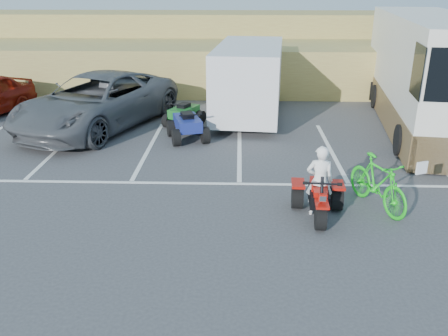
{
  "coord_description": "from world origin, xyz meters",
  "views": [
    {
      "loc": [
        -0.04,
        -8.32,
        4.71
      ],
      "look_at": [
        -0.33,
        0.95,
        1.0
      ],
      "focal_mm": 38.0,
      "sensor_mm": 36.0,
      "label": 1
    }
  ],
  "objects_px": {
    "green_dirt_bike": "(378,183)",
    "quad_atv_blue": "(188,140)",
    "cargo_trailer": "(249,79)",
    "rv_motorhome": "(424,79)",
    "rider": "(320,181)",
    "quad_atv_green": "(184,125)",
    "grey_pickup": "(97,102)",
    "red_trike_atv": "(317,217)"
  },
  "relations": [
    {
      "from": "red_trike_atv",
      "to": "quad_atv_blue",
      "type": "bearing_deg",
      "value": 126.61
    },
    {
      "from": "cargo_trailer",
      "to": "quad_atv_green",
      "type": "relative_size",
      "value": 4.29
    },
    {
      "from": "red_trike_atv",
      "to": "cargo_trailer",
      "type": "relative_size",
      "value": 0.26
    },
    {
      "from": "red_trike_atv",
      "to": "quad_atv_green",
      "type": "relative_size",
      "value": 1.13
    },
    {
      "from": "quad_atv_blue",
      "to": "cargo_trailer",
      "type": "bearing_deg",
      "value": 38.08
    },
    {
      "from": "green_dirt_bike",
      "to": "cargo_trailer",
      "type": "xyz_separation_m",
      "value": [
        -2.68,
        7.41,
        0.81
      ]
    },
    {
      "from": "rv_motorhome",
      "to": "quad_atv_green",
      "type": "relative_size",
      "value": 7.69
    },
    {
      "from": "rider",
      "to": "cargo_trailer",
      "type": "relative_size",
      "value": 0.27
    },
    {
      "from": "quad_atv_green",
      "to": "rv_motorhome",
      "type": "bearing_deg",
      "value": 28.05
    },
    {
      "from": "grey_pickup",
      "to": "cargo_trailer",
      "type": "distance_m",
      "value": 5.36
    },
    {
      "from": "green_dirt_bike",
      "to": "rv_motorhome",
      "type": "relative_size",
      "value": 0.19
    },
    {
      "from": "red_trike_atv",
      "to": "grey_pickup",
      "type": "relative_size",
      "value": 0.23
    },
    {
      "from": "cargo_trailer",
      "to": "rv_motorhome",
      "type": "bearing_deg",
      "value": -1.45
    },
    {
      "from": "grey_pickup",
      "to": "quad_atv_green",
      "type": "distance_m",
      "value": 3.03
    },
    {
      "from": "grey_pickup",
      "to": "quad_atv_blue",
      "type": "bearing_deg",
      "value": 0.76
    },
    {
      "from": "quad_atv_blue",
      "to": "quad_atv_green",
      "type": "bearing_deg",
      "value": 83.22
    },
    {
      "from": "quad_atv_blue",
      "to": "red_trike_atv",
      "type": "bearing_deg",
      "value": -74.33
    },
    {
      "from": "grey_pickup",
      "to": "quad_atv_green",
      "type": "relative_size",
      "value": 4.86
    },
    {
      "from": "cargo_trailer",
      "to": "rv_motorhome",
      "type": "xyz_separation_m",
      "value": [
        5.93,
        -0.71,
        0.16
      ]
    },
    {
      "from": "rider",
      "to": "grey_pickup",
      "type": "height_order",
      "value": "grey_pickup"
    },
    {
      "from": "red_trike_atv",
      "to": "rv_motorhome",
      "type": "height_order",
      "value": "rv_motorhome"
    },
    {
      "from": "green_dirt_bike",
      "to": "cargo_trailer",
      "type": "relative_size",
      "value": 0.34
    },
    {
      "from": "rider",
      "to": "quad_atv_blue",
      "type": "relative_size",
      "value": 1.04
    },
    {
      "from": "rider",
      "to": "quad_atv_green",
      "type": "relative_size",
      "value": 1.16
    },
    {
      "from": "cargo_trailer",
      "to": "rider",
      "type": "bearing_deg",
      "value": -74.71
    },
    {
      "from": "cargo_trailer",
      "to": "quad_atv_blue",
      "type": "xyz_separation_m",
      "value": [
        -1.95,
        -2.79,
        -1.39
      ]
    },
    {
      "from": "quad_atv_blue",
      "to": "rider",
      "type": "bearing_deg",
      "value": -73.48
    },
    {
      "from": "red_trike_atv",
      "to": "rider",
      "type": "distance_m",
      "value": 0.79
    },
    {
      "from": "rv_motorhome",
      "to": "quad_atv_green",
      "type": "distance_m",
      "value": 8.32
    },
    {
      "from": "green_dirt_bike",
      "to": "rv_motorhome",
      "type": "height_order",
      "value": "rv_motorhome"
    },
    {
      "from": "rider",
      "to": "green_dirt_bike",
      "type": "relative_size",
      "value": 0.79
    },
    {
      "from": "rider",
      "to": "quad_atv_green",
      "type": "distance_m",
      "value": 7.5
    },
    {
      "from": "green_dirt_bike",
      "to": "quad_atv_blue",
      "type": "xyz_separation_m",
      "value": [
        -4.63,
        4.62,
        -0.59
      ]
    },
    {
      "from": "cargo_trailer",
      "to": "quad_atv_blue",
      "type": "relative_size",
      "value": 3.81
    },
    {
      "from": "green_dirt_bike",
      "to": "grey_pickup",
      "type": "bearing_deg",
      "value": 121.07
    },
    {
      "from": "grey_pickup",
      "to": "cargo_trailer",
      "type": "relative_size",
      "value": 1.13
    },
    {
      "from": "green_dirt_bike",
      "to": "quad_atv_blue",
      "type": "height_order",
      "value": "green_dirt_bike"
    },
    {
      "from": "rider",
      "to": "rv_motorhome",
      "type": "relative_size",
      "value": 0.15
    },
    {
      "from": "rider",
      "to": "quad_atv_green",
      "type": "bearing_deg",
      "value": -57.36
    },
    {
      "from": "rider",
      "to": "grey_pickup",
      "type": "relative_size",
      "value": 0.24
    },
    {
      "from": "grey_pickup",
      "to": "rv_motorhome",
      "type": "bearing_deg",
      "value": 26.47
    },
    {
      "from": "red_trike_atv",
      "to": "grey_pickup",
      "type": "distance_m",
      "value": 9.1
    }
  ]
}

